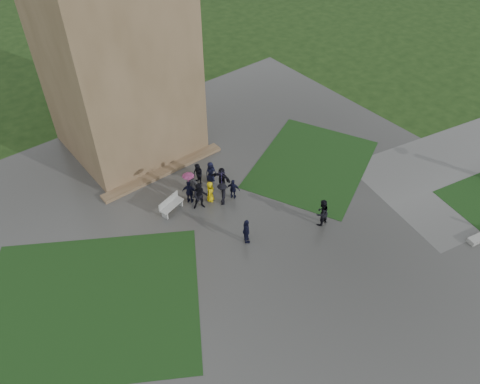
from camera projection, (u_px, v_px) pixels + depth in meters
ground at (267, 270)px, 25.53m from camera, size 120.00×120.00×0.00m
plaza at (244, 248)px, 26.68m from camera, size 34.00×34.00×0.02m
lawn_inset_left at (91, 304)px, 23.88m from camera, size 14.10×13.46×0.01m
lawn_inset_right at (312, 164)px, 32.35m from camera, size 11.12×10.15×0.01m
tower at (109, 22)px, 28.18m from camera, size 8.00×8.00×18.00m
tower_plinth at (164, 171)px, 31.58m from camera, size 9.00×0.80×0.22m
bench at (171, 205)px, 28.59m from camera, size 1.78×0.99×0.99m
visitor_cluster at (209, 185)px, 29.23m from camera, size 3.38×3.49×2.52m
pedestrian_mid at (246, 231)px, 26.47m from camera, size 0.96×1.14×1.69m
pedestrian_near at (322, 213)px, 27.49m from camera, size 0.93×0.57×1.83m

